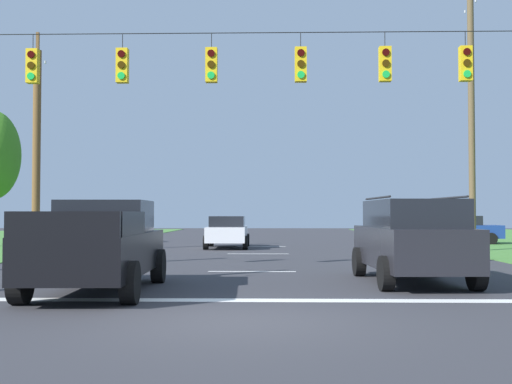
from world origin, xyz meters
TOP-DOWN VIEW (x-y plane):
  - ground_plane at (0.00, 0.00)m, footprint 120.00×120.00m
  - stop_bar_stripe at (0.00, 2.26)m, footprint 15.98×0.45m
  - lane_dash_0 at (0.00, 8.26)m, footprint 2.50×0.15m
  - lane_dash_1 at (0.00, 16.15)m, footprint 2.50×0.15m
  - lane_dash_2 at (0.00, 21.78)m, footprint 2.50×0.15m
  - overhead_signal_span at (0.09, 7.37)m, footprint 18.64×0.31m
  - pickup_truck at (-3.10, 3.54)m, footprint 2.44×5.47m
  - suv_black at (3.92, 5.39)m, footprint 2.37×4.87m
  - distant_car_crossing_white at (-1.56, 20.50)m, footprint 2.05×4.32m
  - distant_car_oncoming at (10.70, 24.73)m, footprint 4.42×2.28m
  - utility_pole_mid_right at (9.25, 17.81)m, footprint 0.28×1.57m
  - utility_pole_near_left at (-9.46, 16.85)m, footprint 0.34×1.97m

SIDE VIEW (x-z plane):
  - ground_plane at x=0.00m, z-range 0.00..0.00m
  - stop_bar_stripe at x=0.00m, z-range 0.00..0.01m
  - lane_dash_0 at x=0.00m, z-range 0.00..0.01m
  - lane_dash_1 at x=0.00m, z-range 0.00..0.01m
  - lane_dash_2 at x=0.00m, z-range 0.00..0.01m
  - distant_car_crossing_white at x=-1.56m, z-range 0.03..1.55m
  - distant_car_oncoming at x=10.70m, z-range 0.03..1.55m
  - pickup_truck at x=-3.10m, z-range -0.01..1.94m
  - suv_black at x=3.92m, z-range 0.03..2.09m
  - overhead_signal_span at x=0.09m, z-range 0.61..7.67m
  - utility_pole_near_left at x=-9.46m, z-range -0.25..9.16m
  - utility_pole_mid_right at x=9.25m, z-range -0.10..11.42m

